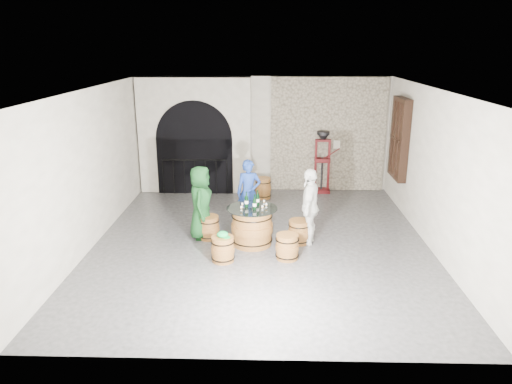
{
  "coord_description": "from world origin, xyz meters",
  "views": [
    {
      "loc": [
        0.17,
        -9.54,
        4.07
      ],
      "look_at": [
        -0.11,
        0.24,
        1.05
      ],
      "focal_mm": 34.0,
      "sensor_mm": 36.0,
      "label": 1
    }
  ],
  "objects_px": {
    "barrel_table": "(252,226)",
    "barrel_stool_right": "(299,232)",
    "barrel_stool_near_left": "(223,249)",
    "person_blue": "(249,192)",
    "wine_bottle_center": "(255,203)",
    "barrel_stool_far": "(249,217)",
    "corking_press": "(322,157)",
    "person_white": "(310,206)",
    "side_barrel": "(263,188)",
    "barrel_stool_near_right": "(287,247)",
    "wine_bottle_right": "(258,199)",
    "barrel_stool_left": "(209,227)",
    "wine_bottle_left": "(246,201)",
    "person_green": "(201,203)"
  },
  "relations": [
    {
      "from": "barrel_stool_right",
      "to": "barrel_stool_near_left",
      "type": "bearing_deg",
      "value": -148.26
    },
    {
      "from": "barrel_stool_far",
      "to": "barrel_table",
      "type": "bearing_deg",
      "value": -84.43
    },
    {
      "from": "person_green",
      "to": "corking_press",
      "type": "xyz_separation_m",
      "value": [
        2.94,
        3.45,
        0.21
      ]
    },
    {
      "from": "person_white",
      "to": "wine_bottle_center",
      "type": "height_order",
      "value": "person_white"
    },
    {
      "from": "barrel_table",
      "to": "side_barrel",
      "type": "relative_size",
      "value": 1.83
    },
    {
      "from": "barrel_stool_far",
      "to": "corking_press",
      "type": "relative_size",
      "value": 0.29
    },
    {
      "from": "person_blue",
      "to": "wine_bottle_center",
      "type": "distance_m",
      "value": 1.34
    },
    {
      "from": "person_blue",
      "to": "wine_bottle_center",
      "type": "xyz_separation_m",
      "value": [
        0.18,
        -1.32,
        0.18
      ]
    },
    {
      "from": "person_white",
      "to": "side_barrel",
      "type": "bearing_deg",
      "value": -147.39
    },
    {
      "from": "barrel_stool_far",
      "to": "corking_press",
      "type": "distance_m",
      "value": 3.49
    },
    {
      "from": "barrel_stool_near_left",
      "to": "side_barrel",
      "type": "height_order",
      "value": "side_barrel"
    },
    {
      "from": "wine_bottle_right",
      "to": "person_green",
      "type": "bearing_deg",
      "value": 173.15
    },
    {
      "from": "barrel_stool_near_left",
      "to": "wine_bottle_right",
      "type": "distance_m",
      "value": 1.41
    },
    {
      "from": "corking_press",
      "to": "person_blue",
      "type": "bearing_deg",
      "value": -125.62
    },
    {
      "from": "person_blue",
      "to": "side_barrel",
      "type": "distance_m",
      "value": 2.03
    },
    {
      "from": "wine_bottle_right",
      "to": "person_white",
      "type": "bearing_deg",
      "value": -4.15
    },
    {
      "from": "barrel_stool_left",
      "to": "barrel_stool_near_left",
      "type": "relative_size",
      "value": 1.0
    },
    {
      "from": "barrel_stool_left",
      "to": "wine_bottle_right",
      "type": "bearing_deg",
      "value": -5.09
    },
    {
      "from": "barrel_stool_near_right",
      "to": "person_green",
      "type": "relative_size",
      "value": 0.32
    },
    {
      "from": "barrel_stool_right",
      "to": "barrel_stool_near_left",
      "type": "distance_m",
      "value": 1.79
    },
    {
      "from": "side_barrel",
      "to": "person_blue",
      "type": "bearing_deg",
      "value": -99.03
    },
    {
      "from": "barrel_table",
      "to": "side_barrel",
      "type": "height_order",
      "value": "barrel_table"
    },
    {
      "from": "barrel_stool_near_left",
      "to": "person_white",
      "type": "bearing_deg",
      "value": 29.06
    },
    {
      "from": "barrel_table",
      "to": "barrel_stool_right",
      "type": "xyz_separation_m",
      "value": [
        0.99,
        0.11,
        -0.15
      ]
    },
    {
      "from": "side_barrel",
      "to": "corking_press",
      "type": "relative_size",
      "value": 0.33
    },
    {
      "from": "barrel_stool_left",
      "to": "person_blue",
      "type": "bearing_deg",
      "value": 48.33
    },
    {
      "from": "barrel_stool_far",
      "to": "barrel_stool_left",
      "type": "bearing_deg",
      "value": -141.09
    },
    {
      "from": "barrel_stool_far",
      "to": "wine_bottle_right",
      "type": "relative_size",
      "value": 1.56
    },
    {
      "from": "person_blue",
      "to": "corking_press",
      "type": "bearing_deg",
      "value": 49.39
    },
    {
      "from": "person_white",
      "to": "barrel_stool_right",
      "type": "bearing_deg",
      "value": -69.59
    },
    {
      "from": "barrel_table",
      "to": "corking_press",
      "type": "xyz_separation_m",
      "value": [
        1.83,
        3.8,
        0.61
      ]
    },
    {
      "from": "barrel_stool_near_left",
      "to": "person_blue",
      "type": "distance_m",
      "value": 2.17
    },
    {
      "from": "wine_bottle_left",
      "to": "person_white",
      "type": "bearing_deg",
      "value": 2.04
    },
    {
      "from": "wine_bottle_center",
      "to": "corking_press",
      "type": "xyz_separation_m",
      "value": [
        1.77,
        3.89,
        0.07
      ]
    },
    {
      "from": "person_green",
      "to": "wine_bottle_center",
      "type": "bearing_deg",
      "value": -110.3
    },
    {
      "from": "barrel_stool_near_right",
      "to": "barrel_table",
      "type": "bearing_deg",
      "value": 135.86
    },
    {
      "from": "barrel_table",
      "to": "barrel_stool_right",
      "type": "bearing_deg",
      "value": 6.15
    },
    {
      "from": "barrel_stool_near_right",
      "to": "wine_bottle_right",
      "type": "relative_size",
      "value": 1.56
    },
    {
      "from": "barrel_table",
      "to": "barrel_stool_far",
      "type": "bearing_deg",
      "value": 95.57
    },
    {
      "from": "person_blue",
      "to": "side_barrel",
      "type": "relative_size",
      "value": 2.65
    },
    {
      "from": "wine_bottle_left",
      "to": "barrel_stool_far",
      "type": "bearing_deg",
      "value": 88.71
    },
    {
      "from": "barrel_table",
      "to": "wine_bottle_right",
      "type": "bearing_deg",
      "value": 62.39
    },
    {
      "from": "barrel_stool_near_left",
      "to": "wine_bottle_right",
      "type": "xyz_separation_m",
      "value": [
        0.65,
        1.04,
        0.69
      ]
    },
    {
      "from": "corking_press",
      "to": "side_barrel",
      "type": "bearing_deg",
      "value": -157.65
    },
    {
      "from": "barrel_stool_far",
      "to": "barrel_stool_near_left",
      "type": "xyz_separation_m",
      "value": [
        -0.44,
        -1.82,
        0.0
      ]
    },
    {
      "from": "barrel_table",
      "to": "barrel_stool_near_right",
      "type": "bearing_deg",
      "value": -44.14
    },
    {
      "from": "barrel_stool_near_right",
      "to": "wine_bottle_right",
      "type": "xyz_separation_m",
      "value": [
        -0.6,
        0.9,
        0.69
      ]
    },
    {
      "from": "barrel_stool_near_left",
      "to": "wine_bottle_center",
      "type": "bearing_deg",
      "value": 51.7
    },
    {
      "from": "barrel_table",
      "to": "wine_bottle_left",
      "type": "height_order",
      "value": "wine_bottle_left"
    },
    {
      "from": "barrel_stool_far",
      "to": "person_blue",
      "type": "height_order",
      "value": "person_blue"
    }
  ]
}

